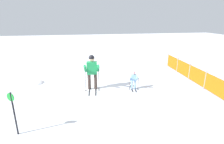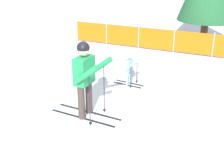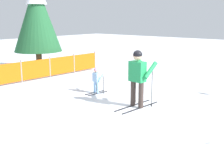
# 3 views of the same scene
# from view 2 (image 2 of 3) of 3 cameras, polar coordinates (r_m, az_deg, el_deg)

# --- Properties ---
(ground_plane) EXTENTS (60.00, 60.00, 0.00)m
(ground_plane) POSITION_cam_2_polar(r_m,az_deg,el_deg) (6.61, -5.08, -10.17)
(ground_plane) COLOR white
(skier_adult) EXTENTS (1.77, 0.82, 1.84)m
(skier_adult) POSITION_cam_2_polar(r_m,az_deg,el_deg) (6.40, -5.47, -0.23)
(skier_adult) COLOR black
(skier_adult) RESTS_ON ground_plane
(skier_child) EXTENTS (0.94, 0.50, 0.98)m
(skier_child) POSITION_cam_2_polar(r_m,az_deg,el_deg) (8.31, 3.50, 1.04)
(skier_child) COLOR black
(skier_child) RESTS_ON ground_plane
(safety_fence) EXTENTS (7.57, 0.44, 1.00)m
(safety_fence) POSITION_cam_2_polar(r_m,az_deg,el_deg) (11.79, 8.91, 6.66)
(safety_fence) COLOR gray
(safety_fence) RESTS_ON ground_plane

